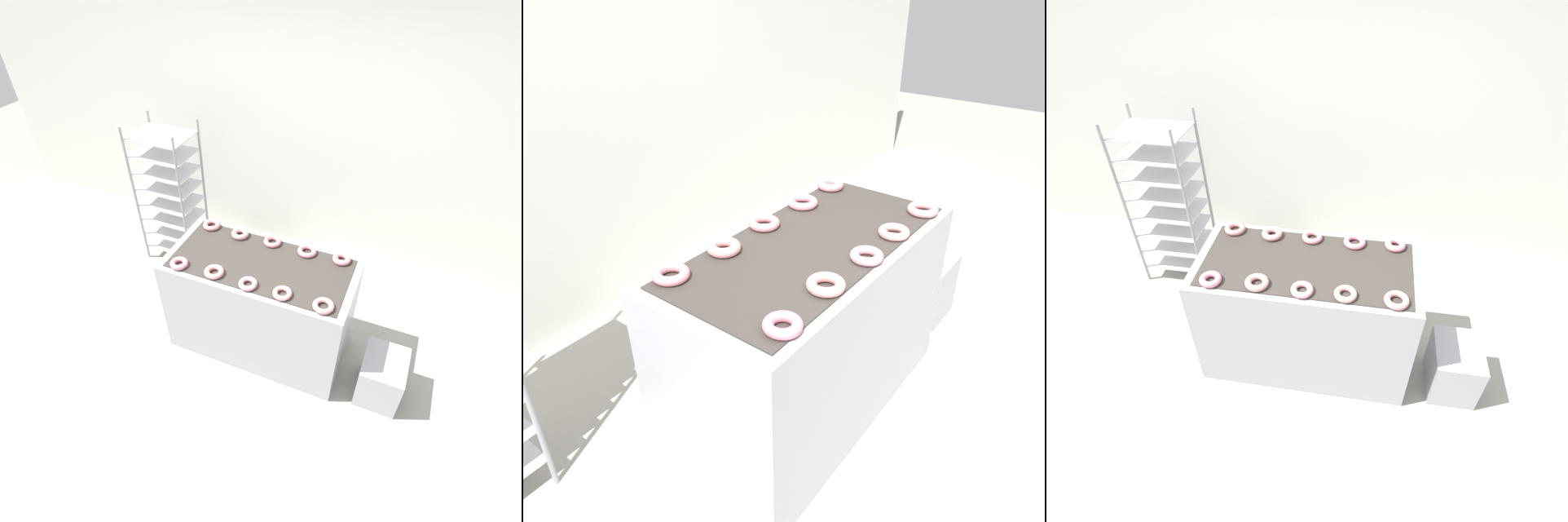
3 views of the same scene
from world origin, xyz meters
The scene contains 15 objects.
ground_plane centered at (0.00, 0.00, 0.00)m, with size 14.00×14.00×0.00m, color #9E998E.
wall_back centered at (0.00, 2.12, 1.40)m, with size 8.00×0.05×2.80m.
fryer_machine centered at (0.00, 0.61, 0.47)m, with size 1.47×0.72×0.94m.
baking_rack_cart centered at (-1.35, 1.42, 0.77)m, with size 0.58×0.45×1.52m.
glaze_bin centered at (1.08, 0.49, 0.21)m, with size 0.33×0.39×0.41m.
donut_near_leftmost centered at (-0.56, 0.34, 0.96)m, with size 0.14×0.14×0.04m, color pink.
donut_near_left centered at (-0.27, 0.36, 0.96)m, with size 0.15×0.15×0.04m, color #D78E8A.
donut_near_center centered at (0.01, 0.34, 0.96)m, with size 0.14×0.14×0.04m, color pink.
donut_near_right centered at (0.27, 0.35, 0.96)m, with size 0.14×0.14×0.04m, color pink.
donut_near_rightmost centered at (0.57, 0.35, 0.96)m, with size 0.15×0.15×0.04m, color #D78A8A.
donut_far_leftmost centered at (-0.57, 0.87, 0.96)m, with size 0.15×0.15×0.04m, color #D58087.
donut_far_left centered at (-0.29, 0.85, 0.96)m, with size 0.15×0.15×0.04m, color #D48C8A.
donut_far_center centered at (-0.01, 0.87, 0.96)m, with size 0.14×0.14×0.04m, color pink.
donut_far_right centered at (0.29, 0.86, 0.96)m, with size 0.15×0.15×0.04m, color pink.
donut_far_rightmost centered at (0.56, 0.87, 0.96)m, with size 0.14×0.14×0.04m, color pink.
Camera 1 is at (0.91, -1.55, 2.99)m, focal length 28.00 mm.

